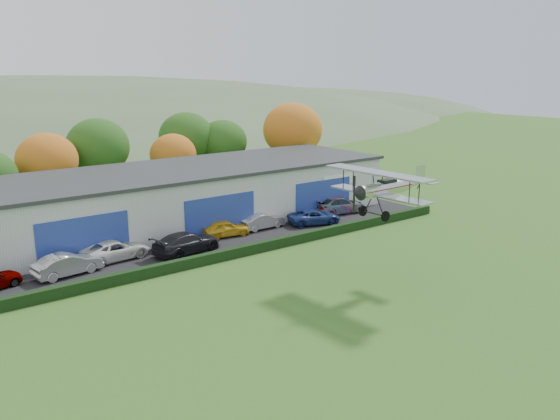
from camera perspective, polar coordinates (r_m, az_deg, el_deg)
ground at (r=32.61m, az=7.78°, el=-12.60°), size 300.00×300.00×0.00m
apron at (r=49.90m, az=-7.12°, el=-3.14°), size 48.00×9.00×0.05m
hedge at (r=45.89m, az=-4.06°, el=-4.08°), size 46.00×0.60×0.80m
hangar at (r=56.09m, az=-9.10°, el=1.45°), size 40.60×12.60×5.30m
tree_belt at (r=65.31m, az=-17.81°, el=5.31°), size 75.70×13.22×10.12m
car_1 at (r=44.20m, az=-20.00°, el=-4.99°), size 5.01×2.33×1.59m
car_2 at (r=46.68m, az=-15.72°, el=-3.77°), size 5.51×2.93×1.47m
car_3 at (r=47.06m, az=-9.11°, el=-3.15°), size 6.09×3.29×1.68m
car_4 at (r=51.20m, az=-5.35°, el=-1.79°), size 4.44×2.32×1.44m
car_5 at (r=53.48m, az=-1.75°, el=-1.06°), size 4.37×1.54×1.44m
car_6 at (r=55.08m, az=3.38°, el=-0.67°), size 5.47×3.78×1.39m
car_7 at (r=59.42m, az=5.81°, el=0.49°), size 6.03×3.13×1.67m
biplane at (r=39.26m, az=10.45°, el=2.29°), size 7.18×8.19×3.08m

